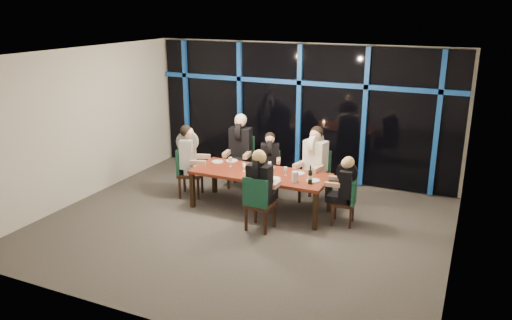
# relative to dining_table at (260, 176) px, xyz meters

# --- Properties ---
(room) EXTENTS (7.04, 7.00, 3.02)m
(room) POSITION_rel_dining_table_xyz_m (0.00, -0.80, 1.34)
(room) COLOR #524C48
(room) RESTS_ON ground
(window_wall) EXTENTS (6.86, 0.43, 2.94)m
(window_wall) POSITION_rel_dining_table_xyz_m (0.01, 2.13, 0.87)
(window_wall) COLOR black
(window_wall) RESTS_ON ground
(dining_table) EXTENTS (2.60, 1.00, 0.75)m
(dining_table) POSITION_rel_dining_table_xyz_m (0.00, 0.00, 0.00)
(dining_table) COLOR maroon
(dining_table) RESTS_ON ground
(chair_far_left) EXTENTS (0.57, 0.57, 1.09)m
(chair_far_left) POSITION_rel_dining_table_xyz_m (-0.91, 1.06, -0.08)
(chair_far_left) COLOR black
(chair_far_left) RESTS_ON ground
(chair_far_mid) EXTENTS (0.53, 0.53, 0.89)m
(chair_far_mid) POSITION_rel_dining_table_xyz_m (-0.19, 0.90, -0.18)
(chair_far_mid) COLOR black
(chair_far_mid) RESTS_ON ground
(chair_far_right) EXTENTS (0.58, 0.58, 1.05)m
(chair_far_right) POSITION_rel_dining_table_xyz_m (0.83, 0.87, -0.10)
(chair_far_right) COLOR black
(chair_far_right) RESTS_ON ground
(chair_end_left) EXTENTS (0.59, 0.59, 1.02)m
(chair_end_left) POSITION_rel_dining_table_xyz_m (-1.67, 0.04, -0.11)
(chair_end_left) COLOR black
(chair_end_left) RESTS_ON ground
(chair_end_right) EXTENTS (0.44, 0.44, 0.86)m
(chair_end_right) POSITION_rel_dining_table_xyz_m (1.69, 0.01, -0.20)
(chair_end_right) COLOR black
(chair_end_right) RESTS_ON ground
(chair_near_mid) EXTENTS (0.48, 0.48, 0.99)m
(chair_near_mid) POSITION_rel_dining_table_xyz_m (0.35, -0.89, -0.13)
(chair_near_mid) COLOR black
(chair_near_mid) RESTS_ON ground
(diner_far_left) EXTENTS (0.58, 0.71, 1.06)m
(diner_far_left) POSITION_rel_dining_table_xyz_m (-0.90, 0.97, 0.35)
(diner_far_left) COLOR black
(diner_far_left) RESTS_ON ground
(diner_far_mid) EXTENTS (0.54, 0.61, 0.87)m
(diner_far_mid) POSITION_rel_dining_table_xyz_m (-0.16, 0.83, 0.17)
(diner_far_mid) COLOR black
(diner_far_mid) RESTS_ON ground
(diner_far_right) EXTENTS (0.59, 0.70, 1.02)m
(diner_far_right) POSITION_rel_dining_table_xyz_m (0.81, 0.78, 0.32)
(diner_far_right) COLOR white
(diner_far_right) RESTS_ON ground
(diner_end_left) EXTENTS (0.69, 0.60, 0.99)m
(diner_end_left) POSITION_rel_dining_table_xyz_m (-1.59, 0.06, 0.29)
(diner_end_left) COLOR black
(diner_end_left) RESTS_ON ground
(diner_end_right) EXTENTS (0.56, 0.45, 0.84)m
(diner_end_right) POSITION_rel_dining_table_xyz_m (1.62, 0.00, 0.15)
(diner_end_right) COLOR black
(diner_end_right) RESTS_ON ground
(diner_near_mid) EXTENTS (0.50, 0.63, 0.97)m
(diner_near_mid) POSITION_rel_dining_table_xyz_m (0.36, -0.81, 0.27)
(diner_near_mid) COLOR black
(diner_near_mid) RESTS_ON ground
(plate_far_left) EXTENTS (0.24, 0.24, 0.01)m
(plate_far_left) POSITION_rel_dining_table_xyz_m (-0.82, 0.41, 0.08)
(plate_far_left) COLOR white
(plate_far_left) RESTS_ON dining_table
(plate_far_mid) EXTENTS (0.24, 0.24, 0.01)m
(plate_far_mid) POSITION_rel_dining_table_xyz_m (0.04, 0.30, 0.08)
(plate_far_mid) COLOR white
(plate_far_mid) RESTS_ON dining_table
(plate_far_right) EXTENTS (0.24, 0.24, 0.01)m
(plate_far_right) POSITION_rel_dining_table_xyz_m (0.68, 0.23, 0.08)
(plate_far_right) COLOR white
(plate_far_right) RESTS_ON dining_table
(plate_end_left) EXTENTS (0.24, 0.24, 0.01)m
(plate_end_left) POSITION_rel_dining_table_xyz_m (-1.05, 0.24, 0.08)
(plate_end_left) COLOR white
(plate_end_left) RESTS_ON dining_table
(plate_end_right) EXTENTS (0.24, 0.24, 0.01)m
(plate_end_right) POSITION_rel_dining_table_xyz_m (1.06, -0.05, 0.08)
(plate_end_right) COLOR white
(plate_end_right) RESTS_ON dining_table
(plate_near_mid) EXTENTS (0.24, 0.24, 0.01)m
(plate_near_mid) POSITION_rel_dining_table_xyz_m (0.38, -0.24, 0.08)
(plate_near_mid) COLOR white
(plate_near_mid) RESTS_ON dining_table
(wine_bottle) EXTENTS (0.08, 0.08, 0.34)m
(wine_bottle) POSITION_rel_dining_table_xyz_m (1.05, -0.21, 0.20)
(wine_bottle) COLOR black
(wine_bottle) RESTS_ON dining_table
(water_pitcher) EXTENTS (0.12, 0.11, 0.20)m
(water_pitcher) POSITION_rel_dining_table_xyz_m (0.78, -0.25, 0.17)
(water_pitcher) COLOR white
(water_pitcher) RESTS_ON dining_table
(tea_light) EXTENTS (0.05, 0.05, 0.03)m
(tea_light) POSITION_rel_dining_table_xyz_m (-0.10, -0.15, 0.08)
(tea_light) COLOR #FA9F4B
(tea_light) RESTS_ON dining_table
(wine_glass_a) EXTENTS (0.06, 0.06, 0.16)m
(wine_glass_a) POSITION_rel_dining_table_xyz_m (-0.31, -0.06, 0.18)
(wine_glass_a) COLOR silver
(wine_glass_a) RESTS_ON dining_table
(wine_glass_b) EXTENTS (0.06, 0.06, 0.16)m
(wine_glass_b) POSITION_rel_dining_table_xyz_m (0.10, 0.21, 0.18)
(wine_glass_b) COLOR silver
(wine_glass_b) RESTS_ON dining_table
(wine_glass_c) EXTENTS (0.06, 0.06, 0.16)m
(wine_glass_c) POSITION_rel_dining_table_xyz_m (0.49, 0.03, 0.19)
(wine_glass_c) COLOR silver
(wine_glass_c) RESTS_ON dining_table
(wine_glass_d) EXTENTS (0.07, 0.07, 0.19)m
(wine_glass_d) POSITION_rel_dining_table_xyz_m (-0.68, 0.08, 0.20)
(wine_glass_d) COLOR silver
(wine_glass_d) RESTS_ON dining_table
(wine_glass_e) EXTENTS (0.07, 0.07, 0.18)m
(wine_glass_e) POSITION_rel_dining_table_xyz_m (0.95, 0.15, 0.20)
(wine_glass_e) COLOR silver
(wine_glass_e) RESTS_ON dining_table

